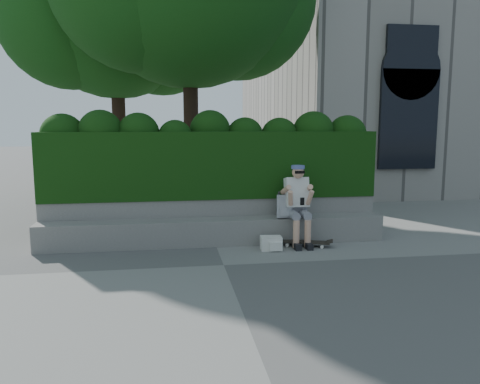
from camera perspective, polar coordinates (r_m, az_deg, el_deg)
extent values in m
plane|color=slate|center=(7.05, -2.00, -8.90)|extent=(80.00, 80.00, 0.00)
cube|color=gray|center=(8.19, -3.04, -4.84)|extent=(6.00, 0.45, 0.45)
cube|color=gray|center=(8.62, -3.37, -3.16)|extent=(6.00, 0.50, 0.75)
cube|color=black|center=(8.71, -3.56, 3.44)|extent=(6.00, 1.00, 1.20)
cylinder|color=black|center=(11.29, -5.95, 6.02)|extent=(0.35, 0.35, 3.29)
cylinder|color=black|center=(13.08, -14.42, 5.34)|extent=(0.35, 0.35, 2.94)
sphere|color=#0F350D|center=(13.41, -15.01, 21.03)|extent=(4.71, 4.71, 4.71)
cube|color=slate|center=(8.33, 6.76, -2.30)|extent=(0.36, 0.26, 0.22)
cube|color=silver|center=(8.21, 6.93, -0.06)|extent=(0.40, 0.32, 0.55)
sphere|color=tan|center=(8.10, 7.10, 2.39)|extent=(0.21, 0.21, 0.21)
cylinder|color=#55639D|center=(8.11, 7.08, 3.04)|extent=(0.23, 0.23, 0.06)
cube|color=black|center=(7.90, 7.60, -1.14)|extent=(0.07, 0.02, 0.13)
cylinder|color=tan|center=(7.96, 6.87, -5.13)|extent=(0.11, 0.11, 0.47)
cylinder|color=tan|center=(8.01, 8.25, -5.06)|extent=(0.11, 0.11, 0.47)
cube|color=black|center=(7.95, 6.96, -6.59)|extent=(0.10, 0.26, 0.10)
cube|color=black|center=(8.01, 8.35, -6.52)|extent=(0.10, 0.26, 0.10)
cube|color=black|center=(8.15, 7.91, -6.03)|extent=(0.86, 0.48, 0.02)
cylinder|color=silver|center=(8.09, 5.77, -6.46)|extent=(0.07, 0.05, 0.06)
cylinder|color=silver|center=(8.27, 5.88, -6.14)|extent=(0.07, 0.05, 0.06)
cylinder|color=silver|center=(8.07, 9.97, -6.59)|extent=(0.07, 0.05, 0.06)
cylinder|color=silver|center=(8.24, 9.99, -6.28)|extent=(0.07, 0.05, 0.06)
cube|color=silver|center=(8.22, 5.47, -1.78)|extent=(0.30, 0.20, 0.40)
cube|color=beige|center=(7.87, 3.81, -6.24)|extent=(0.36, 0.27, 0.23)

